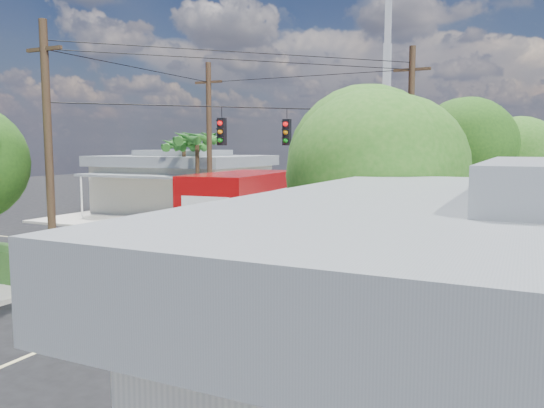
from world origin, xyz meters
The scene contains 13 objects.
ground centered at (0.00, 0.00, 0.00)m, with size 120.00×120.00×0.00m, color black.
sidewalk_nw centered at (-10.88, 10.88, 0.07)m, with size 14.12×14.12×0.14m.
road_markings centered at (0.00, -1.47, 0.01)m, with size 32.00×32.00×0.01m.
building_nw centered at (-12.00, 12.46, 2.22)m, with size 10.80×10.20×4.30m.
radio_tower centered at (0.50, 20.00, 5.64)m, with size 0.80×0.80×17.00m.
tree_ne_front centered at (7.21, 6.76, 4.77)m, with size 4.21×4.14×6.66m.
tree_ne_back centered at (9.81, 8.96, 4.19)m, with size 3.77×3.66×5.82m.
tree_se centered at (7.01, -7.24, 4.04)m, with size 3.67×3.54×5.62m.
palm_nw_front centered at (-7.50, 7.50, 5.04)m, with size 3.01×3.08×5.59m.
palm_nw_back centered at (-9.50, 9.00, 4.67)m, with size 3.01×3.08×5.19m.
utility_poles centered at (-1.58, 1.60, 4.67)m, with size 12.00×10.68×9.00m.
vending_boxes centered at (6.50, 6.20, 0.69)m, with size 1.90×0.50×1.10m.
delivery_truck centered at (-0.41, 0.68, 1.84)m, with size 3.25×8.56×3.63m.
Camera 1 is at (9.91, -18.55, 4.68)m, focal length 35.00 mm.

